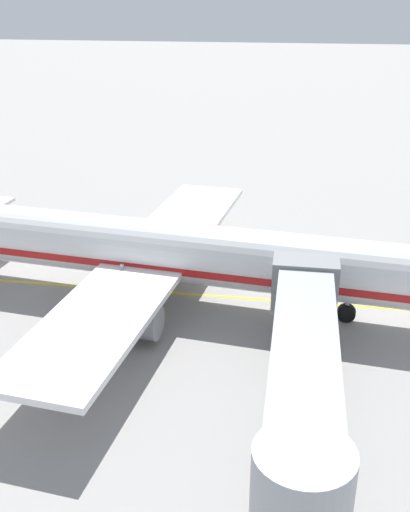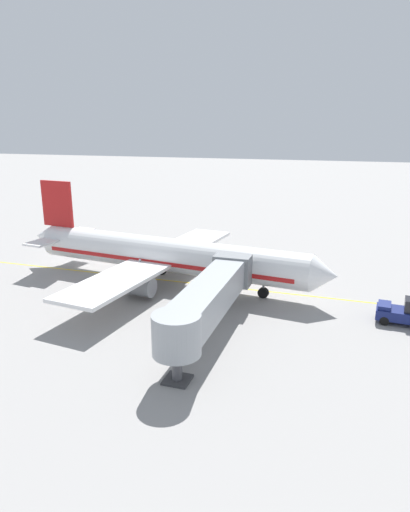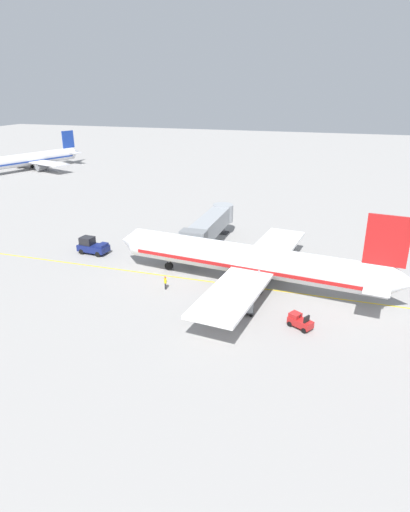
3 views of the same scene
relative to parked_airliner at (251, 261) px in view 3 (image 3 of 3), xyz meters
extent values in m
plane|color=gray|center=(-0.66, -1.65, -3.19)|extent=(400.00, 400.00, 0.00)
cube|color=gold|center=(-0.66, -1.65, -3.18)|extent=(0.24, 80.00, 0.01)
cylinder|color=white|center=(0.03, 0.27, 0.10)|extent=(7.33, 32.21, 3.70)
cube|color=red|center=(0.03, 0.27, -0.36)|extent=(7.08, 29.67, 0.44)
cone|color=white|center=(2.00, 17.36, 0.10)|extent=(3.88, 2.80, 3.63)
cone|color=white|center=(-1.96, -17.02, 0.40)|extent=(3.44, 3.14, 3.14)
cube|color=black|center=(1.79, 15.57, 0.75)|extent=(2.88, 1.41, 0.60)
cube|color=white|center=(-0.08, -0.72, -0.55)|extent=(30.40, 8.59, 0.36)
cylinder|color=gray|center=(-5.46, 0.70, -1.80)|extent=(2.35, 3.41, 2.00)
cylinder|color=gray|center=(5.47, -0.56, -1.80)|extent=(2.35, 3.41, 2.00)
cube|color=red|center=(-1.68, -14.63, 4.70)|extent=(0.82, 4.41, 5.50)
cube|color=white|center=(-1.66, -14.43, 0.65)|extent=(10.23, 3.73, 0.24)
cylinder|color=black|center=(1.31, 11.40, -2.64)|extent=(0.57, 1.14, 1.10)
cylinder|color=gray|center=(1.31, 11.40, -1.09)|extent=(0.24, 0.24, 2.00)
cylinder|color=black|center=(-2.48, -1.45, -2.64)|extent=(0.57, 1.14, 1.10)
cylinder|color=gray|center=(-2.48, -1.45, -1.09)|extent=(0.24, 0.24, 2.00)
cylinder|color=black|center=(2.09, -1.98, -2.64)|extent=(0.57, 1.14, 1.10)
cylinder|color=gray|center=(2.09, -1.98, -1.09)|extent=(0.24, 0.24, 2.00)
cube|color=#93999E|center=(10.85, 8.78, 0.30)|extent=(15.56, 2.80, 2.60)
cube|color=slate|center=(3.87, 8.78, 0.30)|extent=(2.00, 3.50, 2.99)
cylinder|color=#93999E|center=(18.63, 8.78, 0.30)|extent=(3.36, 3.36, 2.86)
cylinder|color=#4C4C51|center=(18.63, 8.78, -2.09)|extent=(0.70, 0.70, 2.19)
cube|color=#38383A|center=(18.63, 8.78, -3.11)|extent=(1.80, 1.80, 0.16)
cube|color=navy|center=(3.68, 24.29, -2.34)|extent=(2.54, 4.56, 0.90)
cube|color=black|center=(3.76, 25.28, -1.34)|extent=(1.79, 1.97, 1.10)
cube|color=navy|center=(3.55, 22.76, -1.71)|extent=(1.95, 1.25, 0.36)
cylinder|color=black|center=(4.49, 22.79, -2.79)|extent=(0.41, 0.83, 0.80)
cylinder|color=black|center=(2.63, 22.94, -2.79)|extent=(0.41, 0.83, 0.80)
cylinder|color=black|center=(4.72, 25.64, -2.79)|extent=(0.41, 0.83, 0.80)
cylinder|color=black|center=(2.86, 25.79, -2.79)|extent=(0.41, 0.83, 0.80)
cube|color=#B21E1E|center=(-8.60, -7.00, -2.56)|extent=(2.29, 2.76, 0.70)
cube|color=#B21E1E|center=(-8.26, -6.41, -1.99)|extent=(1.41, 1.42, 0.44)
cube|color=black|center=(-8.95, -7.60, -1.89)|extent=(0.81, 0.56, 0.64)
cylinder|color=black|center=(-8.54, -6.90, -1.91)|extent=(0.20, 0.27, 0.54)
cylinder|color=black|center=(-8.63, -5.98, -2.91)|extent=(0.45, 0.58, 0.56)
cylinder|color=black|center=(-7.69, -6.52, -2.91)|extent=(0.45, 0.58, 0.56)
cylinder|color=black|center=(-9.51, -7.49, -2.91)|extent=(0.45, 0.58, 0.56)
cylinder|color=black|center=(-8.57, -8.03, -2.91)|extent=(0.45, 0.58, 0.56)
cube|color=#4C4C51|center=(-6.94, 2.16, -2.77)|extent=(1.66, 2.39, 0.12)
cube|color=#233D9E|center=(-6.94, 2.16, -2.16)|extent=(1.58, 2.27, 1.10)
cylinder|color=#4C4C51|center=(-7.19, 3.59, -2.78)|extent=(0.19, 0.70, 0.07)
cylinder|color=black|center=(-7.63, 2.88, -3.01)|extent=(0.18, 0.38, 0.36)
cylinder|color=black|center=(-6.54, 3.07, -3.01)|extent=(0.18, 0.38, 0.36)
cylinder|color=black|center=(-7.34, 1.26, -3.01)|extent=(0.18, 0.38, 0.36)
cylinder|color=black|center=(-6.26, 1.45, -3.01)|extent=(0.18, 0.38, 0.36)
cube|color=#4C4C51|center=(-7.49, -0.85, -2.77)|extent=(1.66, 2.39, 0.12)
cube|color=#999EA3|center=(-7.49, -0.85, -2.16)|extent=(1.58, 2.27, 1.10)
cylinder|color=#4C4C51|center=(-7.74, 0.58, -2.78)|extent=(0.19, 0.70, 0.07)
cylinder|color=black|center=(-8.17, -0.14, -3.01)|extent=(0.18, 0.38, 0.36)
cylinder|color=black|center=(-7.09, 0.06, -3.01)|extent=(0.18, 0.38, 0.36)
cylinder|color=black|center=(-7.89, -1.76, -3.01)|extent=(0.18, 0.38, 0.36)
cylinder|color=black|center=(-6.80, -1.57, -3.01)|extent=(0.18, 0.38, 0.36)
cylinder|color=#232328|center=(-4.29, 9.61, -2.76)|extent=(0.15, 0.15, 0.85)
cylinder|color=#232328|center=(-4.45, 9.48, -2.76)|extent=(0.15, 0.15, 0.85)
cube|color=yellow|center=(-4.37, 9.54, -2.04)|extent=(0.45, 0.43, 0.60)
cylinder|color=yellow|center=(-4.17, 9.70, -2.09)|extent=(0.23, 0.21, 0.57)
cylinder|color=yellow|center=(-4.56, 9.39, -2.09)|extent=(0.23, 0.21, 0.57)
sphere|color=#997051|center=(-4.37, 9.54, -1.61)|extent=(0.22, 0.22, 0.22)
cube|color=red|center=(-4.37, 9.54, -1.59)|extent=(0.26, 0.23, 0.10)
cylinder|color=silver|center=(58.81, 78.82, -0.07)|extent=(29.95, 12.97, 3.52)
cube|color=#193899|center=(58.81, 78.82, -0.51)|extent=(27.65, 12.23, 0.42)
cone|color=silver|center=(74.49, 73.59, 0.22)|extent=(3.47, 3.68, 2.99)
cube|color=silver|center=(59.71, 78.52, -0.68)|extent=(13.72, 28.60, 0.34)
cylinder|color=gray|center=(57.33, 73.81, -1.87)|extent=(3.49, 2.77, 1.90)
cylinder|color=gray|center=(60.65, 83.72, -1.87)|extent=(3.49, 2.77, 1.90)
cube|color=#193899|center=(72.33, 74.31, 4.30)|extent=(4.06, 1.61, 5.22)
cube|color=silver|center=(72.15, 74.37, 0.46)|extent=(5.35, 9.79, 0.23)
cylinder|color=black|center=(59.92, 76.15, -2.66)|extent=(1.13, 0.74, 1.04)
cylinder|color=gray|center=(59.92, 76.15, -1.19)|extent=(0.23, 0.23, 1.90)
cylinder|color=black|center=(61.31, 80.30, -2.66)|extent=(1.13, 0.74, 1.04)
cylinder|color=gray|center=(61.31, 80.30, -1.19)|extent=(0.23, 0.23, 1.90)
camera|label=1|loc=(33.85, 7.99, 15.00)|focal=42.70mm
camera|label=2|loc=(44.17, 19.09, 13.64)|focal=31.66mm
camera|label=3|loc=(-48.26, -9.54, 19.71)|focal=30.49mm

